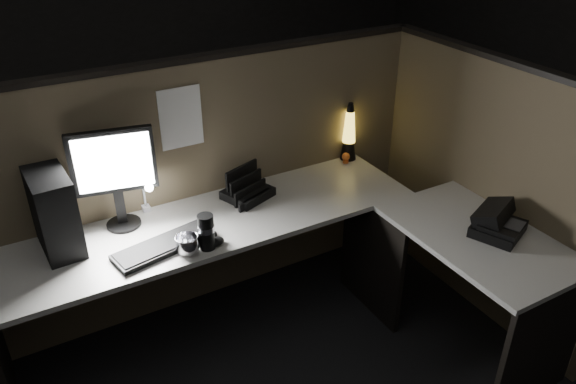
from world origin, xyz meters
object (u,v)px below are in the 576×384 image
keyboard (164,246)px  desk_phone (496,222)px  lava_lamp (349,136)px  pc_tower (53,210)px  monitor (114,169)px

keyboard → desk_phone: desk_phone is taller
lava_lamp → desk_phone: lava_lamp is taller
pc_tower → lava_lamp: pc_tower is taller
monitor → keyboard: size_ratio=1.05×
pc_tower → lava_lamp: 1.81m
pc_tower → keyboard: size_ratio=0.80×
monitor → desk_phone: bearing=-20.5°
lava_lamp → desk_phone: 1.10m
lava_lamp → pc_tower: bearing=-176.9°
monitor → lava_lamp: 1.50m
keyboard → lava_lamp: 1.43m
keyboard → lava_lamp: size_ratio=1.34×
lava_lamp → keyboard: bearing=-164.5°
pc_tower → lava_lamp: size_ratio=1.06×
monitor → desk_phone: size_ratio=1.65×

